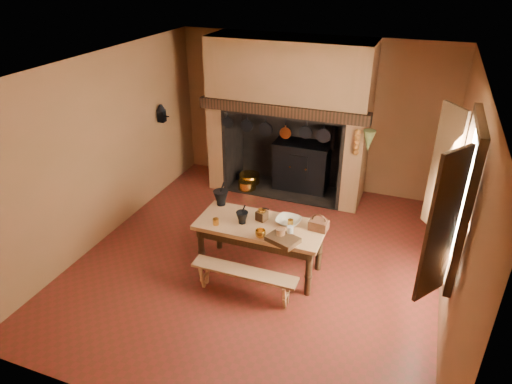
% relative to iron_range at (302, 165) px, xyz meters
% --- Properties ---
extents(floor, '(5.50, 5.50, 0.00)m').
position_rel_iron_range_xyz_m(floor, '(0.04, -2.45, -0.48)').
color(floor, '#5E1E16').
rests_on(floor, ground).
extents(ceiling, '(5.50, 5.50, 0.00)m').
position_rel_iron_range_xyz_m(ceiling, '(0.04, -2.45, 2.32)').
color(ceiling, silver).
rests_on(ceiling, back_wall).
extents(back_wall, '(5.00, 0.02, 2.80)m').
position_rel_iron_range_xyz_m(back_wall, '(0.04, 0.30, 0.92)').
color(back_wall, brown).
rests_on(back_wall, floor).
extents(wall_left, '(0.02, 5.50, 2.80)m').
position_rel_iron_range_xyz_m(wall_left, '(-2.46, -2.45, 0.92)').
color(wall_left, brown).
rests_on(wall_left, floor).
extents(wall_right, '(0.02, 5.50, 2.80)m').
position_rel_iron_range_xyz_m(wall_right, '(2.54, -2.45, 0.92)').
color(wall_right, brown).
rests_on(wall_right, floor).
extents(wall_front, '(5.00, 0.02, 2.80)m').
position_rel_iron_range_xyz_m(wall_front, '(0.04, -5.20, 0.92)').
color(wall_front, brown).
rests_on(wall_front, floor).
extents(chimney_breast, '(2.95, 0.96, 2.80)m').
position_rel_iron_range_xyz_m(chimney_breast, '(-0.26, -0.14, 1.33)').
color(chimney_breast, brown).
rests_on(chimney_breast, floor).
extents(iron_range, '(1.12, 0.55, 1.60)m').
position_rel_iron_range_xyz_m(iron_range, '(0.00, 0.00, 0.00)').
color(iron_range, black).
rests_on(iron_range, floor).
extents(hearth_pans, '(0.51, 0.62, 0.20)m').
position_rel_iron_range_xyz_m(hearth_pans, '(-1.01, -0.23, -0.39)').
color(hearth_pans, gold).
rests_on(hearth_pans, floor).
extents(hanging_pans, '(1.92, 0.29, 0.27)m').
position_rel_iron_range_xyz_m(hanging_pans, '(-0.30, -0.64, 0.88)').
color(hanging_pans, black).
rests_on(hanging_pans, chimney_breast).
extents(onion_string, '(0.12, 0.10, 0.46)m').
position_rel_iron_range_xyz_m(onion_string, '(1.04, -0.66, 0.85)').
color(onion_string, '#975B1B').
rests_on(onion_string, chimney_breast).
extents(herb_bunch, '(0.20, 0.20, 0.35)m').
position_rel_iron_range_xyz_m(herb_bunch, '(1.22, -0.66, 0.90)').
color(herb_bunch, '#58612E').
rests_on(herb_bunch, chimney_breast).
extents(window, '(0.39, 1.75, 1.76)m').
position_rel_iron_range_xyz_m(window, '(2.39, -2.85, 1.22)').
color(window, white).
rests_on(window, wall_right).
extents(wall_coffee_mill, '(0.23, 0.16, 0.31)m').
position_rel_iron_range_xyz_m(wall_coffee_mill, '(-2.38, -0.90, 1.03)').
color(wall_coffee_mill, black).
rests_on(wall_coffee_mill, wall_left).
extents(work_table, '(1.74, 0.77, 0.75)m').
position_rel_iron_range_xyz_m(work_table, '(0.13, -2.64, 0.15)').
color(work_table, tan).
rests_on(work_table, floor).
extents(bench_front, '(1.41, 0.25, 0.40)m').
position_rel_iron_range_xyz_m(bench_front, '(0.13, -3.24, -0.19)').
color(bench_front, tan).
rests_on(bench_front, floor).
extents(bench_back, '(1.37, 0.24, 0.39)m').
position_rel_iron_range_xyz_m(bench_back, '(0.13, -1.97, -0.19)').
color(bench_back, tan).
rests_on(bench_back, floor).
extents(mortar_large, '(0.22, 0.22, 0.37)m').
position_rel_iron_range_xyz_m(mortar_large, '(-0.59, -2.34, 0.39)').
color(mortar_large, black).
rests_on(mortar_large, work_table).
extents(mortar_small, '(0.17, 0.17, 0.28)m').
position_rel_iron_range_xyz_m(mortar_small, '(-0.11, -2.70, 0.36)').
color(mortar_small, black).
rests_on(mortar_small, work_table).
extents(coffee_grinder, '(0.19, 0.17, 0.21)m').
position_rel_iron_range_xyz_m(coffee_grinder, '(0.12, -2.53, 0.35)').
color(coffee_grinder, '#311D0F').
rests_on(coffee_grinder, work_table).
extents(brass_mug_a, '(0.08, 0.08, 0.09)m').
position_rel_iron_range_xyz_m(brass_mug_a, '(-0.42, -2.87, 0.31)').
color(brass_mug_a, gold).
rests_on(brass_mug_a, work_table).
extents(brass_mug_b, '(0.09, 0.09, 0.09)m').
position_rel_iron_range_xyz_m(brass_mug_b, '(0.52, -2.53, 0.31)').
color(brass_mug_b, gold).
rests_on(brass_mug_b, work_table).
extents(mixing_bowl, '(0.36, 0.36, 0.08)m').
position_rel_iron_range_xyz_m(mixing_bowl, '(0.49, -2.51, 0.31)').
color(mixing_bowl, beige).
rests_on(mixing_bowl, work_table).
extents(stoneware_crock, '(0.12, 0.12, 0.15)m').
position_rel_iron_range_xyz_m(stoneware_crock, '(0.50, -2.89, 0.34)').
color(stoneware_crock, brown).
rests_on(stoneware_crock, work_table).
extents(glass_jar, '(0.10, 0.10, 0.15)m').
position_rel_iron_range_xyz_m(glass_jar, '(0.60, -2.80, 0.34)').
color(glass_jar, beige).
rests_on(glass_jar, work_table).
extents(wicker_basket, '(0.26, 0.20, 0.23)m').
position_rel_iron_range_xyz_m(wicker_basket, '(0.90, -2.50, 0.34)').
color(wicker_basket, '#522B18').
rests_on(wicker_basket, work_table).
extents(wooden_tray, '(0.46, 0.40, 0.07)m').
position_rel_iron_range_xyz_m(wooden_tray, '(0.55, -2.94, 0.30)').
color(wooden_tray, '#311D0F').
rests_on(wooden_tray, work_table).
extents(brass_cup, '(0.15, 0.15, 0.11)m').
position_rel_iron_range_xyz_m(brass_cup, '(0.25, -2.95, 0.32)').
color(brass_cup, gold).
rests_on(brass_cup, work_table).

